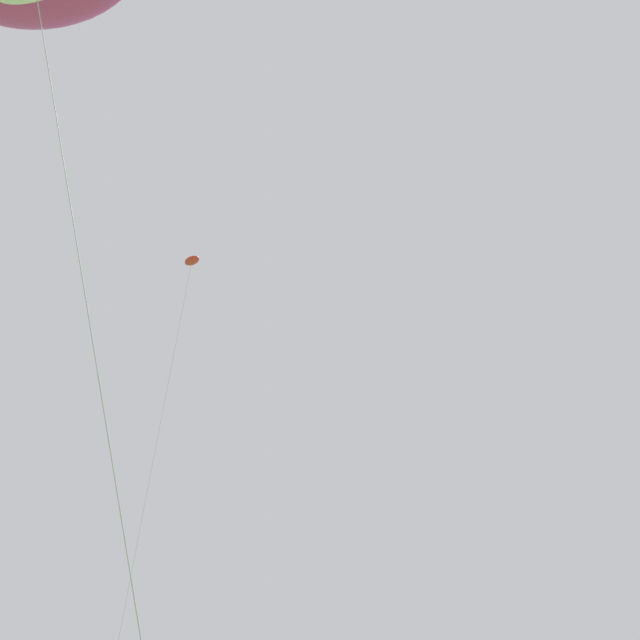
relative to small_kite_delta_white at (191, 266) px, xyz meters
name	(u,v)px	position (x,y,z in m)	size (l,w,h in m)	color
small_kite_delta_white	(191,266)	(0.00, 0.00, 0.00)	(0.99, 3.57, 22.62)	red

